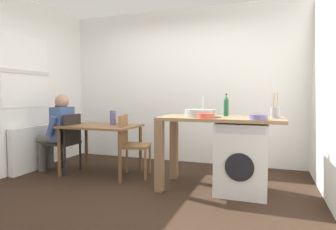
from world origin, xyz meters
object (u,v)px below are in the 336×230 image
chair_opposite (131,142)px  mixing_bowl (206,115)px  bottle_tall_green (226,106)px  dining_table (101,132)px  utensil_crock (275,112)px  chair_person_seat (67,140)px  vase (113,118)px  seated_person (58,129)px  washing_machine (242,158)px  colander (258,117)px

chair_opposite → mixing_bowl: 1.34m
bottle_tall_green → mixing_bowl: 0.44m
dining_table → utensil_crock: utensil_crock is taller
chair_person_seat → vase: (0.70, 0.20, 0.34)m
chair_person_seat → utensil_crock: size_ratio=3.00×
dining_table → seated_person: 0.71m
seated_person → vase: (0.86, 0.20, 0.18)m
dining_table → utensil_crock: (2.45, -0.12, 0.35)m
chair_opposite → utensil_crock: 2.04m
seated_person → chair_opposite: bearing=-82.8°
vase → utensil_crock: bearing=-5.4°
utensil_crock → chair_opposite: bearing=175.6°
washing_machine → colander: colander is taller
utensil_crock → washing_machine: bearing=-171.9°
colander → mixing_bowl: bearing=178.1°
chair_opposite → colander: 1.89m
mixing_bowl → dining_table: bearing=167.7°
dining_table → colander: colander is taller
dining_table → colander: size_ratio=5.50×
seated_person → colander: bearing=-94.7°
dining_table → bottle_tall_green: bottle_tall_green is taller
chair_person_seat → mixing_bowl: mixing_bowl is taller
chair_person_seat → mixing_bowl: bearing=-96.0°
washing_machine → vase: (-1.93, 0.27, 0.42)m
dining_table → chair_opposite: 0.50m
dining_table → mixing_bowl: mixing_bowl is taller
washing_machine → mixing_bowl: (-0.40, -0.20, 0.52)m
chair_person_seat → washing_machine: size_ratio=1.05×
bottle_tall_green → utensil_crock: bearing=-13.2°
washing_machine → mixing_bowl: size_ratio=4.20×
washing_machine → bottle_tall_green: size_ratio=2.96×
bottle_tall_green → mixing_bowl: bearing=-115.1°
utensil_crock → chair_person_seat: bearing=179.7°
chair_opposite → washing_machine: bearing=70.1°
bottle_tall_green → colander: bearing=-44.9°
seated_person → bottle_tall_green: size_ratio=4.13×
washing_machine → vase: vase is taller
colander → vase: bearing=167.1°
bottle_tall_green → colander: (0.41, -0.41, -0.10)m
bottle_tall_green → utensil_crock: utensil_crock is taller
chair_opposite → seated_person: (-1.18, -0.13, 0.16)m
mixing_bowl → colander: (0.59, -0.02, -0.00)m
dining_table → bottle_tall_green: (1.86, 0.02, 0.41)m
chair_opposite → colander: (1.79, -0.42, 0.44)m
mixing_bowl → utensil_crock: size_ratio=0.68×
mixing_bowl → utensil_crock: 0.81m
washing_machine → colander: bearing=-49.3°
dining_table → mixing_bowl: 1.74m
chair_opposite → mixing_bowl: bearing=58.8°
dining_table → chair_opposite: chair_opposite is taller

